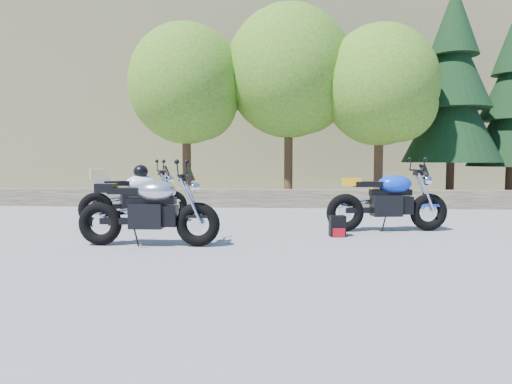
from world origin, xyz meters
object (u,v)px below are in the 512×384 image
blue_bike (388,201)px  backpack (337,226)px  white_bike (134,195)px  silver_bike (150,211)px

blue_bike → backpack: size_ratio=6.32×
blue_bike → white_bike: bearing=166.3°
blue_bike → silver_bike: bearing=-163.7°
blue_bike → backpack: 1.28m
backpack → blue_bike: bearing=25.4°
blue_bike → backpack: (-1.02, -0.67, -0.39)m
white_bike → silver_bike: bearing=-93.9°
silver_bike → white_bike: 2.57m
silver_bike → backpack: silver_bike is taller
silver_bike → blue_bike: bearing=23.2°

